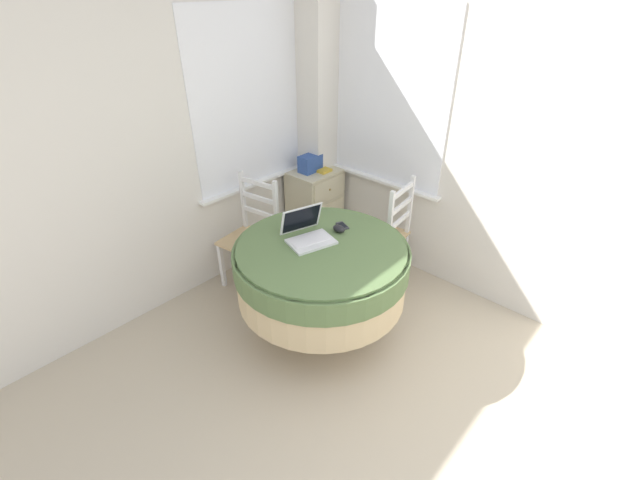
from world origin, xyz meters
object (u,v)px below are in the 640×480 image
at_px(round_dining_table, 321,267).
at_px(cell_phone, 342,226).
at_px(storage_box, 310,163).
at_px(dining_chair_near_back_window, 252,237).
at_px(computer_mouse, 339,229).
at_px(book_on_cabinet, 319,169).
at_px(laptop, 308,234).
at_px(corner_cabinet, 315,206).
at_px(dining_chair_near_right_window, 385,235).

relative_size(round_dining_table, cell_phone, 9.69).
distance_m(cell_phone, storage_box, 1.10).
relative_size(dining_chair_near_back_window, storage_box, 4.54).
distance_m(computer_mouse, cell_phone, 0.09).
bearing_deg(book_on_cabinet, laptop, -140.99).
relative_size(laptop, corner_cabinet, 0.48).
xyz_separation_m(cell_phone, dining_chair_near_right_window, (0.57, -0.01, -0.32)).
bearing_deg(storage_box, book_on_cabinet, -29.74).
height_order(round_dining_table, computer_mouse, computer_mouse).
distance_m(computer_mouse, dining_chair_near_back_window, 0.92).
bearing_deg(laptop, dining_chair_near_right_window, -4.21).
relative_size(dining_chair_near_back_window, book_on_cabinet, 4.37).
xyz_separation_m(cell_phone, storage_box, (0.61, 0.91, 0.07)).
bearing_deg(corner_cabinet, storage_box, 165.84).
bearing_deg(dining_chair_near_back_window, laptop, -96.76).
height_order(computer_mouse, dining_chair_near_back_window, dining_chair_near_back_window).
bearing_deg(storage_box, cell_phone, -123.88).
height_order(laptop, computer_mouse, laptop).
relative_size(cell_phone, corner_cabinet, 0.16).
relative_size(dining_chair_near_right_window, book_on_cabinet, 4.37).
relative_size(dining_chair_near_back_window, dining_chair_near_right_window, 1.00).
relative_size(computer_mouse, dining_chair_near_right_window, 0.10).
bearing_deg(storage_box, dining_chair_near_right_window, -92.72).
distance_m(laptop, cell_phone, 0.32).
distance_m(round_dining_table, corner_cabinet, 1.38).
bearing_deg(dining_chair_near_right_window, book_on_cabinet, 82.05).
bearing_deg(computer_mouse, laptop, 158.58).
bearing_deg(round_dining_table, cell_phone, 12.59).
xyz_separation_m(dining_chair_near_back_window, book_on_cabinet, (0.91, 0.05, 0.33)).
xyz_separation_m(round_dining_table, cell_phone, (0.30, 0.07, 0.19)).
bearing_deg(round_dining_table, computer_mouse, 8.89).
xyz_separation_m(cell_phone, dining_chair_near_back_window, (-0.22, 0.81, -0.32)).
xyz_separation_m(storage_box, book_on_cabinet, (0.08, -0.04, -0.07)).
relative_size(computer_mouse, corner_cabinet, 0.13).
height_order(computer_mouse, storage_box, storage_box).
relative_size(dining_chair_near_right_window, storage_box, 4.54).
bearing_deg(storage_box, round_dining_table, -133.11).
height_order(dining_chair_near_right_window, corner_cabinet, dining_chair_near_right_window).
xyz_separation_m(computer_mouse, storage_box, (0.69, 0.94, 0.05)).
xyz_separation_m(laptop, computer_mouse, (0.23, -0.09, -0.02)).
xyz_separation_m(dining_chair_near_back_window, dining_chair_near_right_window, (0.79, -0.82, 0.00)).
distance_m(corner_cabinet, storage_box, 0.47).
bearing_deg(storage_box, computer_mouse, -126.22).
height_order(dining_chair_near_right_window, book_on_cabinet, dining_chair_near_right_window).
bearing_deg(computer_mouse, corner_cabinet, 51.52).
relative_size(laptop, dining_chair_near_back_window, 0.39).
bearing_deg(corner_cabinet, cell_phone, -126.33).
xyz_separation_m(computer_mouse, book_on_cabinet, (0.77, 0.90, -0.01)).
bearing_deg(laptop, round_dining_table, -88.28).
height_order(cell_phone, storage_box, storage_box).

